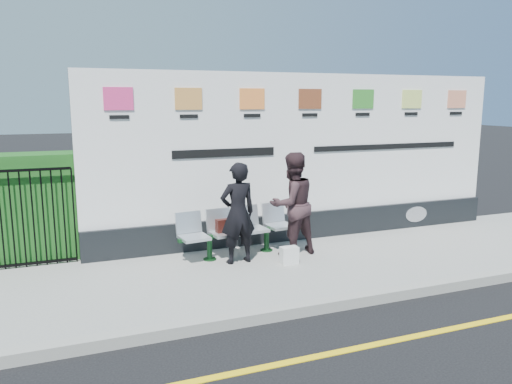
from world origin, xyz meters
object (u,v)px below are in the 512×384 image
Objects in this scene: woman_left at (238,213)px; woman_right at (292,204)px; bench at (239,243)px; billboard at (307,168)px.

woman_left is 0.98m from woman_right.
billboard is at bearing 14.49° from bench.
bench is 0.69m from woman_left.
billboard reaches higher than woman_right.
billboard is at bearing -140.21° from woman_right.
woman_left is at bearing -118.41° from bench.
bench is 1.17× the size of woman_right.
woman_right is at bearing 179.79° from woman_left.
woman_left is at bearing -150.24° from billboard.
billboard is at bearing -155.37° from woman_left.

